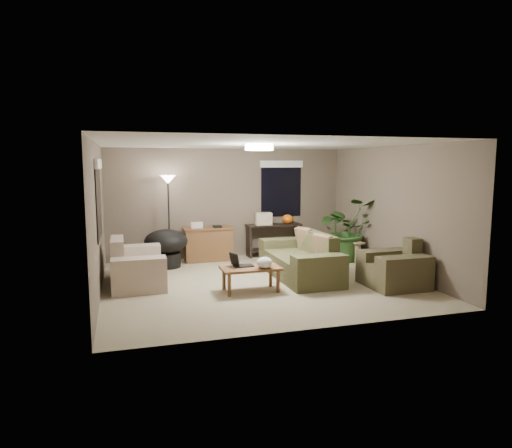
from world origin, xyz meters
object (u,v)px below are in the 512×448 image
object	(u,v)px
coffee_table	(251,271)
papasan_chair	(166,245)
cat_scratching_post	(358,255)
loveseat	(136,268)
houseplant	(345,237)
armchair	(394,270)
main_sofa	(301,262)
floor_lamp	(168,190)
desk	(208,244)
console_table	(274,237)

from	to	relation	value
coffee_table	papasan_chair	distance (m)	2.57
papasan_chair	cat_scratching_post	xyz separation A→B (m)	(3.94, -0.98, -0.25)
loveseat	coffee_table	size ratio (longest dim) A/B	1.60
houseplant	cat_scratching_post	size ratio (longest dim) A/B	2.85
houseplant	armchair	bearing A→B (deg)	-93.80
papasan_chair	houseplant	distance (m)	3.90
main_sofa	cat_scratching_post	xyz separation A→B (m)	(1.54, 0.60, -0.08)
floor_lamp	cat_scratching_post	bearing A→B (deg)	-19.07
armchair	papasan_chair	bearing A→B (deg)	144.06
desk	houseplant	distance (m)	3.05
coffee_table	cat_scratching_post	size ratio (longest dim) A/B	2.00
console_table	houseplant	distance (m)	1.70
main_sofa	console_table	world-z (taller)	main_sofa
desk	loveseat	bearing A→B (deg)	-134.85
desk	cat_scratching_post	xyz separation A→B (m)	(2.97, -1.38, -0.16)
papasan_chair	floor_lamp	bearing A→B (deg)	73.00
armchair	console_table	distance (m)	3.41
coffee_table	floor_lamp	bearing A→B (deg)	112.59
armchair	cat_scratching_post	distance (m)	1.73
papasan_chair	floor_lamp	xyz separation A→B (m)	(0.11, 0.35, 1.13)
coffee_table	cat_scratching_post	xyz separation A→B (m)	(2.74, 1.30, -0.14)
desk	papasan_chair	world-z (taller)	papasan_chair
desk	cat_scratching_post	bearing A→B (deg)	-24.84
armchair	console_table	size ratio (longest dim) A/B	0.77
console_table	desk	bearing A→B (deg)	-176.06
main_sofa	desk	world-z (taller)	main_sofa
desk	cat_scratching_post	size ratio (longest dim) A/B	2.20
loveseat	papasan_chair	size ratio (longest dim) A/B	1.44
desk	houseplant	xyz separation A→B (m)	(2.89, -0.96, 0.18)
console_table	loveseat	bearing A→B (deg)	-151.46
main_sofa	floor_lamp	distance (m)	3.27
cat_scratching_post	houseplant	bearing A→B (deg)	101.40
loveseat	floor_lamp	size ratio (longest dim) A/B	0.84
desk	console_table	xyz separation A→B (m)	(1.58, 0.11, 0.06)
houseplant	cat_scratching_post	world-z (taller)	houseplant
coffee_table	houseplant	xyz separation A→B (m)	(2.66, 1.72, 0.20)
papasan_chair	houseplant	bearing A→B (deg)	-8.24
main_sofa	papasan_chair	bearing A→B (deg)	146.76
coffee_table	cat_scratching_post	bearing A→B (deg)	25.31
coffee_table	papasan_chair	world-z (taller)	papasan_chair
floor_lamp	cat_scratching_post	distance (m)	4.28
main_sofa	desk	size ratio (longest dim) A/B	2.00
main_sofa	houseplant	xyz separation A→B (m)	(1.45, 1.02, 0.26)
armchair	console_table	world-z (taller)	armchair
console_table	armchair	bearing A→B (deg)	-69.89
houseplant	main_sofa	bearing A→B (deg)	-144.96
console_table	houseplant	bearing A→B (deg)	-39.07
cat_scratching_post	console_table	bearing A→B (deg)	133.26
armchair	cat_scratching_post	xyz separation A→B (m)	(0.23, 1.71, -0.08)
main_sofa	console_table	size ratio (longest dim) A/B	1.69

